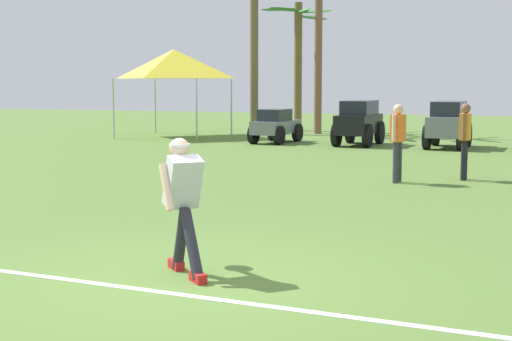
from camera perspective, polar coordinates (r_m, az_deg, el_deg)
The scene contains 13 objects.
ground_plane at distance 8.03m, azimuth -5.02°, elevation -8.05°, with size 80.00×80.00×0.00m, color #527531.
field_line_paint at distance 7.63m, azimuth -6.48°, elevation -8.82°, with size 22.81×0.11×0.01m, color white.
frisbee_thrower at distance 8.19m, azimuth -5.32°, elevation -2.05°, with size 0.72×0.95×1.43m.
frisbee_in_flight at distance 8.77m, azimuth -5.40°, elevation -1.53°, with size 0.38×0.38×0.11m.
teammate_near_sideline at distance 16.49m, azimuth 14.96°, elevation 2.58°, with size 0.22×0.50×1.56m.
teammate_midfield at distance 15.76m, azimuth 10.28°, elevation 2.52°, with size 0.27×0.50×1.56m.
parked_car_slot_a at distance 25.64m, azimuth 1.44°, elevation 3.30°, with size 1.27×2.27×1.10m.
parked_car_slot_b at distance 24.87m, azimuth 7.49°, elevation 3.56°, with size 1.27×2.39×1.40m.
parked_car_slot_c at distance 24.33m, azimuth 13.81°, elevation 3.36°, with size 1.25×2.39×1.40m.
palm_tree_far_left at distance 30.31m, azimuth -0.14°, elevation 10.50°, with size 3.66×3.07×7.00m.
palm_tree_left_of_centre at distance 31.90m, azimuth 3.08°, elevation 8.58°, with size 3.06×3.55×5.13m.
palm_tree_right_of_centre at distance 30.12m, azimuth 4.52°, elevation 10.72°, with size 3.24×3.20×6.76m.
event_tent at distance 28.54m, azimuth -5.99°, elevation 7.71°, with size 3.34×3.34×3.14m.
Camera 1 is at (3.28, -7.04, 2.02)m, focal length 55.00 mm.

